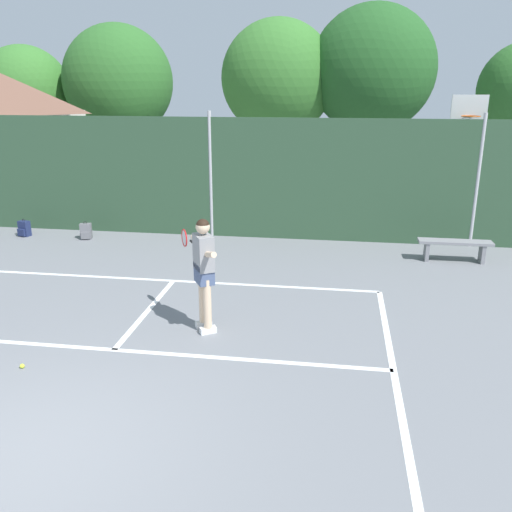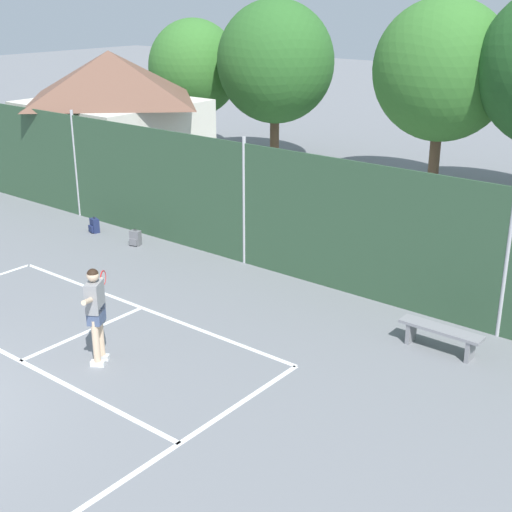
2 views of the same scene
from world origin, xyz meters
TOP-DOWN VIEW (x-y plane):
  - chainlink_fence at (0.00, 9.00)m, footprint 26.09×0.09m
  - clubhouse_building at (-8.58, 12.26)m, footprint 5.65×5.22m
  - treeline_backdrop at (-0.49, 18.22)m, footprint 24.17×4.39m
  - tennis_player at (1.19, 3.37)m, footprint 0.87×1.21m
  - backpack_navy at (-4.86, 8.20)m, footprint 0.32×0.30m
  - backpack_grey at (-3.13, 8.18)m, footprint 0.32×0.30m
  - courtside_bench at (5.87, 7.69)m, footprint 1.60×0.36m

SIDE VIEW (x-z plane):
  - backpack_navy at x=-4.86m, z-range -0.04..0.42m
  - backpack_grey at x=-3.13m, z-range -0.04..0.42m
  - courtside_bench at x=5.87m, z-range 0.12..0.60m
  - tennis_player at x=1.19m, z-range 0.18..2.04m
  - chainlink_fence at x=0.00m, z-range -0.07..3.11m
  - clubhouse_building at x=-8.58m, z-range 0.08..4.65m
  - treeline_backdrop at x=-0.49m, z-range 0.55..7.34m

